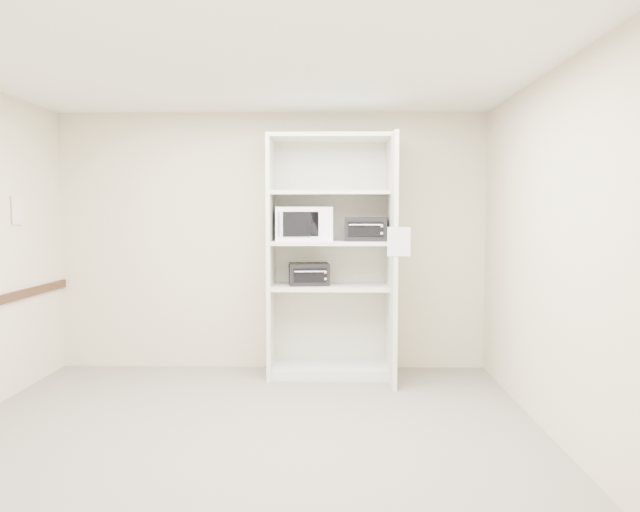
{
  "coord_description": "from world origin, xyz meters",
  "views": [
    {
      "loc": [
        0.63,
        -4.58,
        1.64
      ],
      "look_at": [
        0.52,
        1.38,
        1.24
      ],
      "focal_mm": 35.0,
      "sensor_mm": 36.0,
      "label": 1
    }
  ],
  "objects_px": {
    "microwave": "(304,224)",
    "toaster_oven_lower": "(309,274)",
    "shelving_unit": "(335,264)",
    "toaster_oven_upper": "(366,229)"
  },
  "relations": [
    {
      "from": "toaster_oven_upper",
      "to": "toaster_oven_lower",
      "type": "relative_size",
      "value": 1.03
    },
    {
      "from": "microwave",
      "to": "toaster_oven_upper",
      "type": "distance_m",
      "value": 0.63
    },
    {
      "from": "shelving_unit",
      "to": "microwave",
      "type": "xyz_separation_m",
      "value": [
        -0.32,
        0.03,
        0.41
      ]
    },
    {
      "from": "microwave",
      "to": "toaster_oven_lower",
      "type": "relative_size",
      "value": 1.42
    },
    {
      "from": "toaster_oven_lower",
      "to": "shelving_unit",
      "type": "bearing_deg",
      "value": -5.78
    },
    {
      "from": "microwave",
      "to": "toaster_oven_lower",
      "type": "distance_m",
      "value": 0.51
    },
    {
      "from": "shelving_unit",
      "to": "microwave",
      "type": "distance_m",
      "value": 0.52
    },
    {
      "from": "microwave",
      "to": "toaster_oven_upper",
      "type": "height_order",
      "value": "microwave"
    },
    {
      "from": "toaster_oven_upper",
      "to": "shelving_unit",
      "type": "bearing_deg",
      "value": 172.74
    },
    {
      "from": "shelving_unit",
      "to": "toaster_oven_lower",
      "type": "distance_m",
      "value": 0.28
    }
  ]
}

